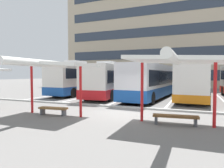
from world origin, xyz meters
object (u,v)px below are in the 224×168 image
at_px(coach_bus_1, 112,81).
at_px(bench_3, 175,118).
at_px(coach_bus_2, 152,82).
at_px(coach_bus_3, 195,81).
at_px(waiting_shelter_2, 176,61).
at_px(bench_2, 53,109).
at_px(waiting_shelter_1, 51,65).
at_px(coach_bus_0, 82,79).

bearing_deg(coach_bus_1, bench_3, -54.21).
distance_m(coach_bus_2, coach_bus_3, 3.95).
bearing_deg(coach_bus_3, waiting_shelter_2, -94.52).
bearing_deg(bench_2, waiting_shelter_2, 1.89).
xyz_separation_m(coach_bus_3, waiting_shelter_1, (-7.38, -11.10, 1.16)).
distance_m(coach_bus_0, coach_bus_1, 4.15).
xyz_separation_m(coach_bus_2, bench_2, (-3.55, -10.06, -1.28)).
bearing_deg(coach_bus_2, coach_bus_3, 13.92).
bearing_deg(waiting_shelter_1, coach_bus_1, 93.60).
bearing_deg(coach_bus_2, coach_bus_1, 176.86).
distance_m(coach_bus_0, bench_3, 15.64).
bearing_deg(bench_3, waiting_shelter_1, -176.29).
bearing_deg(waiting_shelter_1, waiting_shelter_2, 2.73).
distance_m(waiting_shelter_1, bench_2, 2.49).
relative_size(coach_bus_1, bench_2, 6.63).
relative_size(coach_bus_1, waiting_shelter_1, 2.35).
xyz_separation_m(waiting_shelter_2, bench_3, (-0.00, 0.11, -2.53)).
xyz_separation_m(coach_bus_1, bench_3, (7.18, -9.96, -1.29)).
xyz_separation_m(coach_bus_0, waiting_shelter_2, (11.25, -10.88, 1.12)).
distance_m(coach_bus_0, coach_bus_3, 12.10).
distance_m(coach_bus_3, bench_3, 10.80).
xyz_separation_m(coach_bus_2, waiting_shelter_2, (2.98, -9.84, 1.26)).
height_order(coach_bus_1, bench_2, coach_bus_1).
height_order(coach_bus_3, waiting_shelter_1, coach_bus_3).
bearing_deg(waiting_shelter_1, coach_bus_0, 112.86).
bearing_deg(waiting_shelter_2, bench_3, 90.00).
xyz_separation_m(coach_bus_0, coach_bus_1, (4.06, -0.81, -0.12)).
height_order(coach_bus_3, bench_3, coach_bus_3).
xyz_separation_m(coach_bus_1, coach_bus_2, (4.21, -0.23, -0.02)).
relative_size(coach_bus_0, bench_3, 5.06).
distance_m(coach_bus_2, waiting_shelter_2, 10.36).
bearing_deg(coach_bus_1, coach_bus_0, 168.77).
bearing_deg(coach_bus_3, coach_bus_0, 179.58).
height_order(coach_bus_0, coach_bus_2, coach_bus_0).
bearing_deg(coach_bus_3, coach_bus_1, -174.89).
xyz_separation_m(coach_bus_0, coach_bus_3, (12.10, -0.09, -0.09)).
distance_m(waiting_shelter_2, bench_3, 2.53).
relative_size(coach_bus_3, waiting_shelter_2, 2.09).
height_order(coach_bus_1, waiting_shelter_1, coach_bus_1).
distance_m(bench_2, bench_3, 6.54).
height_order(waiting_shelter_2, bench_3, waiting_shelter_2).
height_order(bench_2, waiting_shelter_2, waiting_shelter_2).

